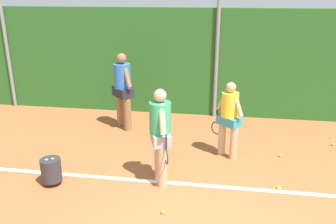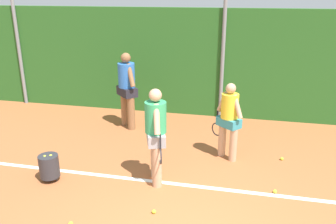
{
  "view_description": "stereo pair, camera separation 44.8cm",
  "coord_description": "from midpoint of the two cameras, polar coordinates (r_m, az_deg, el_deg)",
  "views": [
    {
      "loc": [
        0.14,
        -3.69,
        3.32
      ],
      "look_at": [
        -0.92,
        3.09,
        0.92
      ],
      "focal_mm": 37.35,
      "sensor_mm": 36.0,
      "label": 1
    },
    {
      "loc": [
        0.58,
        -3.6,
        3.32
      ],
      "look_at": [
        -0.92,
        3.09,
        0.92
      ],
      "focal_mm": 37.35,
      "sensor_mm": 36.0,
      "label": 2
    }
  ],
  "objects": [
    {
      "name": "ground_plane",
      "position": [
        6.28,
        4.34,
        -12.68
      ],
      "size": [
        31.87,
        31.87,
        0.0
      ],
      "primitive_type": "plane",
      "color": "#A85B33"
    },
    {
      "name": "hedge_fence_backdrop",
      "position": [
        9.55,
        6.57,
        7.86
      ],
      "size": [
        20.71,
        0.25,
        2.89
      ],
      "primitive_type": "cube",
      "color": "#286023",
      "rests_on": "ground_plane"
    },
    {
      "name": "fence_post_left",
      "position": [
        11.29,
        -25.74,
        8.49
      ],
      "size": [
        0.1,
        0.1,
        3.14
      ],
      "primitive_type": "cylinder",
      "color": "gray",
      "rests_on": "ground_plane"
    },
    {
      "name": "fence_post_center",
      "position": [
        9.35,
        6.55,
        8.39
      ],
      "size": [
        0.1,
        0.1,
        3.14
      ],
      "primitive_type": "cylinder",
      "color": "gray",
      "rests_on": "ground_plane"
    },
    {
      "name": "court_baseline_paint",
      "position": [
        6.41,
        4.45,
        -11.93
      ],
      "size": [
        15.14,
        0.1,
        0.01
      ],
      "primitive_type": "cube",
      "color": "white",
      "rests_on": "ground_plane"
    },
    {
      "name": "player_foreground_near",
      "position": [
        6.1,
        -3.36,
        -3.27
      ],
      "size": [
        0.46,
        0.75,
        1.76
      ],
      "rotation": [
        0.0,
        0.0,
        5.05
      ],
      "color": "tan",
      "rests_on": "ground_plane"
    },
    {
      "name": "player_midcourt",
      "position": [
        7.17,
        8.16,
        -0.67
      ],
      "size": [
        0.63,
        0.51,
        1.6
      ],
      "rotation": [
        0.0,
        0.0,
        2.44
      ],
      "color": "tan",
      "rests_on": "ground_plane"
    },
    {
      "name": "player_backcourt_far",
      "position": [
        8.67,
        -8.88,
        4.01
      ],
      "size": [
        0.62,
        0.62,
        1.9
      ],
      "rotation": [
        0.0,
        0.0,
        2.36
      ],
      "color": "#8C603D",
      "rests_on": "ground_plane"
    },
    {
      "name": "ball_hopper",
      "position": [
        6.71,
        -20.38,
        -8.85
      ],
      "size": [
        0.36,
        0.36,
        0.51
      ],
      "color": "#2D2D33",
      "rests_on": "ground_plane"
    },
    {
      "name": "tennis_ball_0",
      "position": [
        8.63,
        24.02,
        -4.87
      ],
      "size": [
        0.07,
        0.07,
        0.07
      ],
      "primitive_type": "sphere",
      "color": "#CCDB33",
      "rests_on": "ground_plane"
    },
    {
      "name": "tennis_ball_1",
      "position": [
        8.53,
        -4.3,
        -3.44
      ],
      "size": [
        0.07,
        0.07,
        0.07
      ],
      "primitive_type": "sphere",
      "color": "#CCDB33",
      "rests_on": "ground_plane"
    },
    {
      "name": "tennis_ball_4",
      "position": [
        5.69,
        -3.16,
        -16.01
      ],
      "size": [
        0.07,
        0.07,
        0.07
      ],
      "primitive_type": "sphere",
      "color": "#CCDB33",
      "rests_on": "ground_plane"
    },
    {
      "name": "tennis_ball_5",
      "position": [
        7.7,
        16.31,
        -6.82
      ],
      "size": [
        0.07,
        0.07,
        0.07
      ],
      "primitive_type": "sphere",
      "color": "#CCDB33",
      "rests_on": "ground_plane"
    },
    {
      "name": "tennis_ball_7",
      "position": [
        6.52,
        15.72,
        -11.81
      ],
      "size": [
        0.07,
        0.07,
        0.07
      ],
      "primitive_type": "sphere",
      "color": "#CCDB33",
      "rests_on": "ground_plane"
    }
  ]
}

